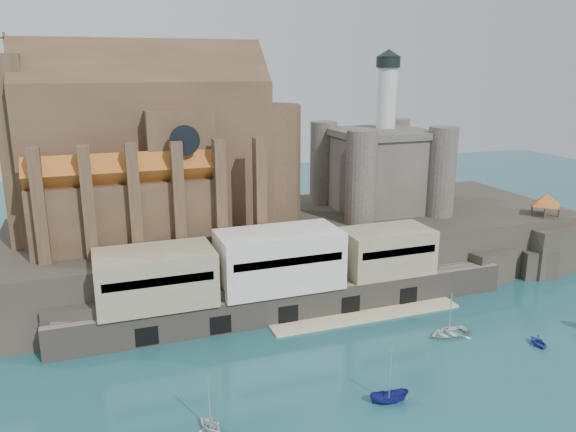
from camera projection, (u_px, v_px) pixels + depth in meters
The scene contains 11 objects.
ground at pixel (422, 380), 67.03m from camera, with size 300.00×300.00×0.00m, color #17484E.
promontory at pixel (302, 245), 101.44m from camera, with size 100.00×36.00×10.00m.
quay at pixel (279, 277), 83.05m from camera, with size 70.00×12.00×13.05m.
church at pixel (160, 156), 91.35m from camera, with size 47.00×25.93×30.51m.
castle_keep at pixel (380, 165), 104.89m from camera, with size 21.20×21.20×29.30m.
rock_outcrop at pixel (541, 247), 103.30m from camera, with size 14.50×10.50×8.70m.
pavilion at pixel (546, 201), 101.19m from camera, with size 6.40×6.40×5.40m.
boat_2 at pixel (389, 402), 62.62m from camera, with size 1.68×1.73×4.48m, color navy.
boat_4 at pixel (210, 429), 57.97m from camera, with size 2.99×1.83×3.46m, color silver.
boat_6 at pixel (449, 335), 78.18m from camera, with size 4.44×1.29×6.22m, color beige.
boat_7 at pixel (538, 345), 75.36m from camera, with size 2.94×1.80×3.41m, color #243A98.
Camera 1 is at (-35.50, -50.59, 36.30)m, focal length 35.00 mm.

